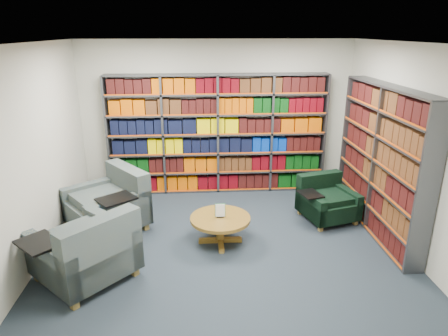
{
  "coord_description": "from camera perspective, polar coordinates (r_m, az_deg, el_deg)",
  "views": [
    {
      "loc": [
        -0.37,
        -4.86,
        2.95
      ],
      "look_at": [
        0.0,
        0.6,
        1.05
      ],
      "focal_mm": 32.0,
      "sensor_mm": 36.0,
      "label": 1
    }
  ],
  "objects": [
    {
      "name": "room_shell",
      "position": [
        5.11,
        0.46,
        1.5
      ],
      "size": [
        5.02,
        5.02,
        2.82
      ],
      "color": "black",
      "rests_on": "ground"
    },
    {
      "name": "bookshelf_back",
      "position": [
        7.44,
        -0.92,
        4.75
      ],
      "size": [
        4.0,
        0.28,
        2.2
      ],
      "color": "#47494F",
      "rests_on": "ground"
    },
    {
      "name": "bookshelf_right",
      "position": [
        6.37,
        21.52,
        0.88
      ],
      "size": [
        0.28,
        2.5,
        2.2
      ],
      "color": "#47494F",
      "rests_on": "ground"
    },
    {
      "name": "chair_teal_left",
      "position": [
        6.46,
        -15.66,
        -5.1
      ],
      "size": [
        1.43,
        1.44,
        0.93
      ],
      "color": "#011A3E",
      "rests_on": "ground"
    },
    {
      "name": "chair_green_right",
      "position": [
        6.77,
        14.26,
        -4.66
      ],
      "size": [
        1.01,
        0.95,
        0.71
      ],
      "color": "black",
      "rests_on": "ground"
    },
    {
      "name": "chair_teal_front",
      "position": [
        5.22,
        -18.81,
        -11.51
      ],
      "size": [
        1.45,
        1.45,
        0.93
      ],
      "color": "#011A3E",
      "rests_on": "ground"
    },
    {
      "name": "coffee_table",
      "position": [
        5.79,
        -0.54,
        -7.77
      ],
      "size": [
        0.87,
        0.87,
        0.61
      ],
      "color": "olive",
      "rests_on": "ground"
    }
  ]
}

